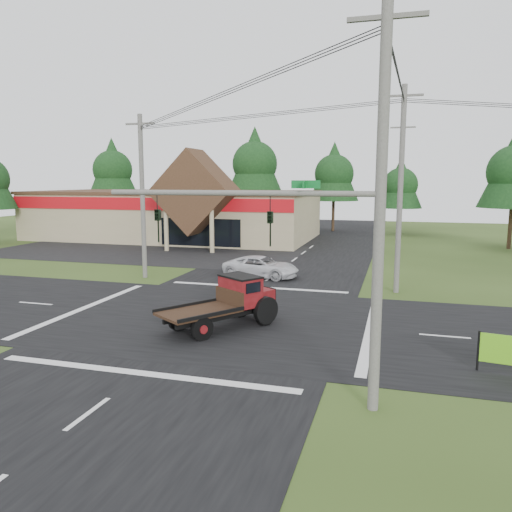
% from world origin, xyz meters
% --- Properties ---
extents(ground, '(120.00, 120.00, 0.00)m').
position_xyz_m(ground, '(0.00, 0.00, 0.00)').
color(ground, '#2D3F16').
rests_on(ground, ground).
extents(road_ns, '(12.00, 120.00, 0.02)m').
position_xyz_m(road_ns, '(0.00, 0.00, 0.01)').
color(road_ns, black).
rests_on(road_ns, ground).
extents(road_ew, '(120.00, 12.00, 0.02)m').
position_xyz_m(road_ew, '(0.00, 0.00, 0.01)').
color(road_ew, black).
rests_on(road_ew, ground).
extents(parking_apron, '(28.00, 14.00, 0.02)m').
position_xyz_m(parking_apron, '(-14.00, 19.00, 0.01)').
color(parking_apron, black).
rests_on(parking_apron, ground).
extents(cvs_building, '(30.40, 18.20, 9.19)m').
position_xyz_m(cvs_building, '(-15.70, 29.57, 2.78)').
color(cvs_building, tan).
rests_on(cvs_building, ground).
extents(traffic_signal_mast, '(8.12, 0.24, 7.00)m').
position_xyz_m(traffic_signal_mast, '(5.82, -7.50, 4.43)').
color(traffic_signal_mast, '#595651').
rests_on(traffic_signal_mast, ground).
extents(utility_pole_nr, '(2.00, 0.30, 11.00)m').
position_xyz_m(utility_pole_nr, '(7.50, -7.50, 5.64)').
color(utility_pole_nr, '#595651').
rests_on(utility_pole_nr, ground).
extents(utility_pole_nw, '(2.00, 0.30, 10.50)m').
position_xyz_m(utility_pole_nw, '(-8.00, 8.00, 5.39)').
color(utility_pole_nw, '#595651').
rests_on(utility_pole_nw, ground).
extents(utility_pole_ne, '(2.00, 0.30, 11.50)m').
position_xyz_m(utility_pole_ne, '(8.00, 8.00, 5.89)').
color(utility_pole_ne, '#595651').
rests_on(utility_pole_ne, ground).
extents(utility_pole_n, '(2.00, 0.30, 11.20)m').
position_xyz_m(utility_pole_n, '(8.00, 22.00, 5.74)').
color(utility_pole_n, '#595651').
rests_on(utility_pole_n, ground).
extents(tree_row_a, '(6.72, 6.72, 12.12)m').
position_xyz_m(tree_row_a, '(-30.00, 40.00, 8.05)').
color(tree_row_a, '#332316').
rests_on(tree_row_a, ground).
extents(tree_row_b, '(5.60, 5.60, 10.10)m').
position_xyz_m(tree_row_b, '(-20.00, 42.00, 6.70)').
color(tree_row_b, '#332316').
rests_on(tree_row_b, ground).
extents(tree_row_c, '(7.28, 7.28, 13.13)m').
position_xyz_m(tree_row_c, '(-10.00, 41.00, 8.72)').
color(tree_row_c, '#332316').
rests_on(tree_row_c, ground).
extents(tree_row_d, '(6.16, 6.16, 11.11)m').
position_xyz_m(tree_row_d, '(0.00, 42.00, 7.38)').
color(tree_row_d, '#332316').
rests_on(tree_row_d, ground).
extents(tree_row_e, '(5.04, 5.04, 9.09)m').
position_xyz_m(tree_row_e, '(8.00, 40.00, 6.03)').
color(tree_row_e, '#332316').
rests_on(tree_row_e, ground).
extents(antique_flatbed_truck, '(4.72, 5.60, 2.25)m').
position_xyz_m(antique_flatbed_truck, '(0.76, -1.43, 1.12)').
color(antique_flatbed_truck, '#530B0C').
rests_on(antique_flatbed_truck, ground).
extents(white_pickup, '(5.22, 2.87, 1.39)m').
position_xyz_m(white_pickup, '(-0.65, 10.22, 0.69)').
color(white_pickup, silver).
rests_on(white_pickup, ground).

